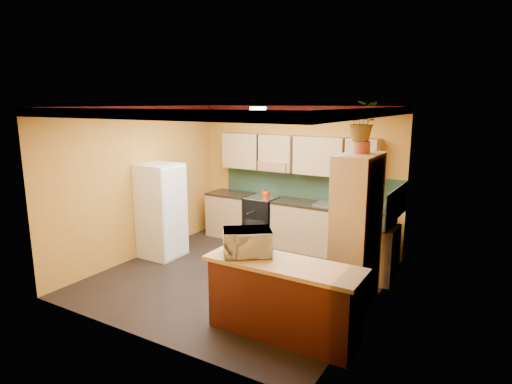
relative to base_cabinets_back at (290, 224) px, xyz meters
The scene contains 15 objects.
room_shell 2.24m from the base_cabinets_back, 90.09° to the right, with size 4.24×4.24×2.72m.
base_cabinets_back is the anchor object (origin of this frame).
countertop_back 0.46m from the base_cabinets_back, 90.00° to the right, with size 3.65×0.62×0.04m, color black.
stove 0.63m from the base_cabinets_back, behind, with size 0.58×0.58×0.91m, color black.
kettle 0.77m from the base_cabinets_back, behind, with size 0.17×0.17×0.18m, color #AC210B, non-canonical shape.
sink 0.92m from the base_cabinets_back, ahead, with size 0.48×0.40×0.03m, color silver.
base_cabinets_right 1.92m from the base_cabinets_back, 22.58° to the right, with size 0.60×0.80×0.88m, color tan.
countertop_right 1.98m from the base_cabinets_back, 22.58° to the right, with size 0.62×0.80×0.04m, color black.
fridge 2.46m from the base_cabinets_back, 136.92° to the right, with size 0.68×0.66×1.70m, color white.
pantry 2.56m from the base_cabinets_back, 42.69° to the right, with size 0.48×0.90×2.10m, color tan.
fern_pot 3.01m from the base_cabinets_back, 41.83° to the right, with size 0.22×0.22×0.16m, color #953824.
fern 3.22m from the base_cabinets_back, 41.83° to the right, with size 0.47×0.41×0.52m, color tan.
breakfast_bar 3.28m from the base_cabinets_back, 65.29° to the right, with size 1.80×0.55×0.88m, color #4E1F12.
bar_top 3.31m from the base_cabinets_back, 65.29° to the right, with size 1.90×0.65×0.05m, color tan.
microwave 3.17m from the base_cabinets_back, 73.70° to the right, with size 0.58×0.39×0.32m, color white.
Camera 1 is at (3.52, -5.41, 2.77)m, focal length 30.00 mm.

